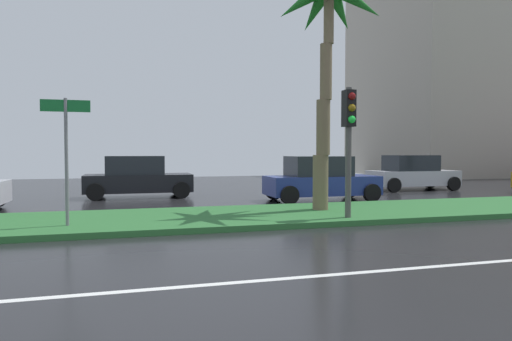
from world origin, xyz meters
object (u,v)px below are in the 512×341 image
palm_tree_centre_left (328,15)px  traffic_signal_median_right (349,128)px  car_in_traffic_fourth (412,173)px  car_in_traffic_third (321,179)px  car_in_traffic_second (138,178)px  street_name_sign (66,144)px

palm_tree_centre_left → traffic_signal_median_right: bearing=-94.1°
car_in_traffic_fourth → car_in_traffic_third: bearing=-152.6°
traffic_signal_median_right → car_in_traffic_fourth: 11.80m
traffic_signal_median_right → car_in_traffic_second: (-5.22, 8.52, -1.69)m
traffic_signal_median_right → car_in_traffic_third: bearing=73.7°
traffic_signal_median_right → street_name_sign: bearing=174.9°
traffic_signal_median_right → car_in_traffic_second: bearing=121.5°
traffic_signal_median_right → car_in_traffic_fourth: size_ratio=0.80×
street_name_sign → car_in_traffic_third: size_ratio=0.70×
car_in_traffic_second → car_in_traffic_third: (6.77, -3.23, 0.00)m
traffic_signal_median_right → car_in_traffic_second: 10.13m
car_in_traffic_third → street_name_sign: bearing=-151.4°
palm_tree_centre_left → car_in_traffic_second: (-5.34, 6.94, -5.09)m
car_in_traffic_fourth → traffic_signal_median_right: bearing=-132.7°
traffic_signal_median_right → street_name_sign: (-7.01, 0.63, -0.44)m
palm_tree_centre_left → traffic_signal_median_right: palm_tree_centre_left is taller
traffic_signal_median_right → car_in_traffic_third: traffic_signal_median_right is taller
palm_tree_centre_left → car_in_traffic_third: size_ratio=1.66×
street_name_sign → car_in_traffic_fourth: (14.93, 7.96, -1.25)m
street_name_sign → car_in_traffic_third: 9.83m
street_name_sign → traffic_signal_median_right: bearing=-5.1°
car_in_traffic_second → car_in_traffic_third: 7.50m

